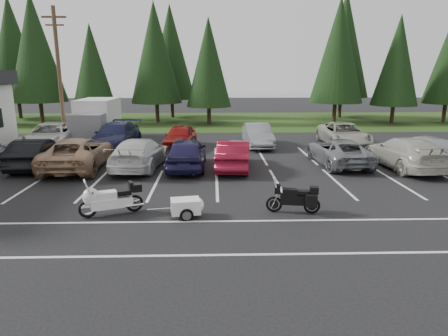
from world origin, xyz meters
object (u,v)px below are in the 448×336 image
(car_near_1, at_px, (35,153))
(car_far_3, at_px, (258,135))
(car_near_5, at_px, (234,154))
(car_near_6, at_px, (339,152))
(adventure_motorcycle, at_px, (293,196))
(box_truck, at_px, (95,121))
(car_near_2, at_px, (78,153))
(car_far_1, at_px, (116,136))
(car_far_4, at_px, (344,134))
(car_near_7, at_px, (405,153))
(cargo_trailer, at_px, (186,208))
(car_near_3, at_px, (140,153))
(utility_pole, at_px, (59,74))
(car_near_8, at_px, (425,149))
(car_far_0, at_px, (51,136))
(touring_motorcycle, at_px, (111,196))
(car_far_2, at_px, (180,137))
(car_near_4, at_px, (187,153))

(car_near_1, relative_size, car_far_3, 1.02)
(car_near_5, distance_m, car_near_6, 5.65)
(car_far_3, height_order, adventure_motorcycle, car_far_3)
(box_truck, bearing_deg, car_near_1, -95.48)
(car_near_2, bearing_deg, car_far_1, -98.37)
(car_near_2, height_order, car_far_4, car_near_2)
(car_near_7, distance_m, cargo_trailer, 12.71)
(car_near_3, xyz_separation_m, car_far_3, (6.71, 5.82, -0.02))
(car_far_3, bearing_deg, car_near_6, -58.07)
(utility_pole, relative_size, car_near_8, 1.88)
(car_far_0, bearing_deg, touring_motorcycle, -66.04)
(car_far_4, relative_size, cargo_trailer, 3.91)
(car_near_6, distance_m, touring_motorcycle, 12.55)
(car_far_1, bearing_deg, car_near_1, -114.01)
(car_far_2, bearing_deg, car_far_4, 8.00)
(car_near_2, xyz_separation_m, adventure_motorcycle, (9.65, -6.86, -0.17))
(utility_pole, relative_size, box_truck, 1.61)
(car_far_0, xyz_separation_m, adventure_motorcycle, (13.23, -12.56, -0.17))
(car_near_3, distance_m, car_far_4, 13.78)
(car_far_2, bearing_deg, car_near_6, -24.13)
(car_near_8, height_order, cargo_trailer, car_near_8)
(car_near_8, height_order, car_far_1, car_near_8)
(car_near_2, bearing_deg, car_near_7, 176.79)
(car_far_4, distance_m, adventure_motorcycle, 14.10)
(car_near_7, distance_m, car_far_2, 13.26)
(car_near_7, bearing_deg, car_far_3, -46.44)
(car_near_1, xyz_separation_m, car_near_2, (2.25, -0.28, 0.04))
(adventure_motorcycle, bearing_deg, car_far_2, 120.36)
(cargo_trailer, bearing_deg, car_near_4, 83.97)
(car_far_3, distance_m, adventure_motorcycle, 12.73)
(car_far_3, bearing_deg, car_near_8, -35.54)
(car_near_3, height_order, car_far_2, car_near_3)
(box_truck, xyz_separation_m, car_far_3, (11.30, -2.52, -0.71))
(car_far_0, relative_size, car_far_4, 1.05)
(box_truck, relative_size, car_near_8, 1.17)
(car_far_2, bearing_deg, car_near_4, -76.66)
(car_far_1, bearing_deg, car_near_2, -91.57)
(utility_pole, distance_m, car_near_4, 12.68)
(car_far_0, relative_size, touring_motorcycle, 2.40)
(car_near_3, relative_size, car_near_5, 1.17)
(car_near_6, relative_size, car_far_2, 1.15)
(utility_pole, distance_m, car_near_1, 8.65)
(box_truck, distance_m, cargo_trailer, 17.27)
(car_far_1, bearing_deg, box_truck, 130.73)
(cargo_trailer, bearing_deg, car_far_0, 117.22)
(car_near_4, bearing_deg, utility_pole, -41.35)
(car_far_3, bearing_deg, car_near_3, -141.53)
(car_near_5, height_order, adventure_motorcycle, car_near_5)
(car_near_1, distance_m, car_near_6, 15.77)
(car_near_3, height_order, car_near_5, car_near_3)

